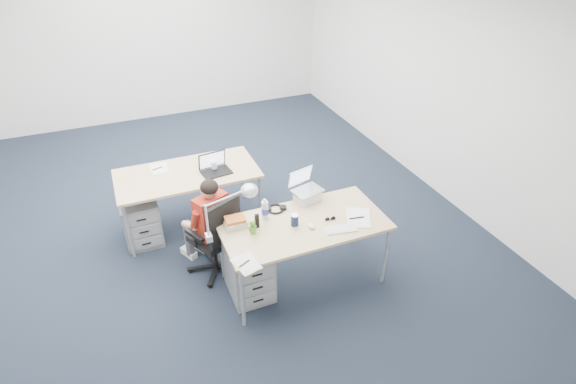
{
  "coord_description": "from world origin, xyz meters",
  "views": [
    {
      "loc": [
        -0.87,
        -4.62,
        3.32
      ],
      "look_at": [
        0.6,
        -1.07,
        0.85
      ],
      "focal_mm": 28.0,
      "sensor_mm": 36.0,
      "label": 1
    }
  ],
  "objects_px": {
    "computer_mouse": "(311,226)",
    "dark_laptop": "(216,164)",
    "bear_figurine": "(253,227)",
    "office_chair": "(217,250)",
    "book_stack": "(236,222)",
    "desk_near": "(304,227)",
    "wireless_keyboard": "(341,229)",
    "drawer_pedestal_far": "(141,220)",
    "water_bottle": "(265,209)",
    "silver_laptop": "(307,187)",
    "cordless_phone": "(257,221)",
    "headphones": "(276,208)",
    "desk_lamp": "(224,213)",
    "sunglasses": "(330,219)",
    "far_cup": "(214,166)",
    "seated_person": "(205,222)",
    "desk_far": "(187,176)",
    "can_koozie": "(295,220)",
    "drawer_pedestal_near": "(249,271)"
  },
  "relations": [
    {
      "from": "computer_mouse",
      "to": "dark_laptop",
      "type": "xyz_separation_m",
      "value": [
        -0.57,
        1.35,
        0.1
      ]
    },
    {
      "from": "computer_mouse",
      "to": "bear_figurine",
      "type": "height_order",
      "value": "bear_figurine"
    },
    {
      "from": "office_chair",
      "to": "book_stack",
      "type": "relative_size",
      "value": 4.7
    },
    {
      "from": "computer_mouse",
      "to": "desk_near",
      "type": "bearing_deg",
      "value": 109.31
    },
    {
      "from": "wireless_keyboard",
      "to": "bear_figurine",
      "type": "distance_m",
      "value": 0.83
    },
    {
      "from": "drawer_pedestal_far",
      "to": "water_bottle",
      "type": "distance_m",
      "value": 1.68
    },
    {
      "from": "silver_laptop",
      "to": "cordless_phone",
      "type": "height_order",
      "value": "silver_laptop"
    },
    {
      "from": "book_stack",
      "to": "headphones",
      "type": "bearing_deg",
      "value": 13.31
    },
    {
      "from": "bear_figurine",
      "to": "desk_lamp",
      "type": "distance_m",
      "value": 0.32
    },
    {
      "from": "sunglasses",
      "to": "far_cup",
      "type": "bearing_deg",
      "value": 126.26
    },
    {
      "from": "seated_person",
      "to": "cordless_phone",
      "type": "xyz_separation_m",
      "value": [
        0.4,
        -0.51,
        0.25
      ]
    },
    {
      "from": "desk_far",
      "to": "water_bottle",
      "type": "relative_size",
      "value": 7.27
    },
    {
      "from": "cordless_phone",
      "to": "desk_lamp",
      "type": "xyz_separation_m",
      "value": [
        -0.31,
        -0.02,
        0.19
      ]
    },
    {
      "from": "drawer_pedestal_far",
      "to": "dark_laptop",
      "type": "bearing_deg",
      "value": -4.2
    },
    {
      "from": "wireless_keyboard",
      "to": "can_koozie",
      "type": "distance_m",
      "value": 0.44
    },
    {
      "from": "silver_laptop",
      "to": "water_bottle",
      "type": "height_order",
      "value": "silver_laptop"
    },
    {
      "from": "computer_mouse",
      "to": "can_koozie",
      "type": "xyz_separation_m",
      "value": [
        -0.13,
        0.1,
        0.04
      ]
    },
    {
      "from": "desk_near",
      "to": "bear_figurine",
      "type": "bearing_deg",
      "value": 176.11
    },
    {
      "from": "silver_laptop",
      "to": "computer_mouse",
      "type": "height_order",
      "value": "silver_laptop"
    },
    {
      "from": "silver_laptop",
      "to": "desk_lamp",
      "type": "relative_size",
      "value": 0.61
    },
    {
      "from": "seated_person",
      "to": "water_bottle",
      "type": "height_order",
      "value": "seated_person"
    },
    {
      "from": "headphones",
      "to": "book_stack",
      "type": "height_order",
      "value": "book_stack"
    },
    {
      "from": "office_chair",
      "to": "silver_laptop",
      "type": "xyz_separation_m",
      "value": [
        0.97,
        -0.12,
        0.62
      ]
    },
    {
      "from": "can_koozie",
      "to": "far_cup",
      "type": "distance_m",
      "value": 1.41
    },
    {
      "from": "desk_near",
      "to": "office_chair",
      "type": "xyz_separation_m",
      "value": [
        -0.78,
        0.47,
        -0.41
      ]
    },
    {
      "from": "computer_mouse",
      "to": "office_chair",
      "type": "bearing_deg",
      "value": 141.89
    },
    {
      "from": "drawer_pedestal_far",
      "to": "headphones",
      "type": "distance_m",
      "value": 1.69
    },
    {
      "from": "wireless_keyboard",
      "to": "computer_mouse",
      "type": "distance_m",
      "value": 0.28
    },
    {
      "from": "desk_far",
      "to": "headphones",
      "type": "relative_size",
      "value": 7.16
    },
    {
      "from": "desk_far",
      "to": "water_bottle",
      "type": "height_order",
      "value": "water_bottle"
    },
    {
      "from": "water_bottle",
      "to": "desk_lamp",
      "type": "relative_size",
      "value": 0.42
    },
    {
      "from": "computer_mouse",
      "to": "can_koozie",
      "type": "distance_m",
      "value": 0.17
    },
    {
      "from": "drawer_pedestal_far",
      "to": "silver_laptop",
      "type": "height_order",
      "value": "silver_laptop"
    },
    {
      "from": "drawer_pedestal_far",
      "to": "desk_lamp",
      "type": "xyz_separation_m",
      "value": [
        0.69,
        -1.23,
        0.72
      ]
    },
    {
      "from": "dark_laptop",
      "to": "far_cup",
      "type": "relative_size",
      "value": 3.28
    },
    {
      "from": "can_koozie",
      "to": "water_bottle",
      "type": "relative_size",
      "value": 0.55
    },
    {
      "from": "silver_laptop",
      "to": "desk_lamp",
      "type": "xyz_separation_m",
      "value": [
        -0.95,
        -0.26,
        0.1
      ]
    },
    {
      "from": "office_chair",
      "to": "silver_laptop",
      "type": "distance_m",
      "value": 1.16
    },
    {
      "from": "drawer_pedestal_near",
      "to": "computer_mouse",
      "type": "height_order",
      "value": "computer_mouse"
    },
    {
      "from": "desk_near",
      "to": "wireless_keyboard",
      "type": "relative_size",
      "value": 5.42
    },
    {
      "from": "sunglasses",
      "to": "far_cup",
      "type": "distance_m",
      "value": 1.61
    },
    {
      "from": "desk_near",
      "to": "water_bottle",
      "type": "height_order",
      "value": "water_bottle"
    },
    {
      "from": "desk_near",
      "to": "office_chair",
      "type": "bearing_deg",
      "value": 148.67
    },
    {
      "from": "cordless_phone",
      "to": "dark_laptop",
      "type": "relative_size",
      "value": 0.46
    },
    {
      "from": "office_chair",
      "to": "desk_far",
      "type": "bearing_deg",
      "value": 69.08
    },
    {
      "from": "seated_person",
      "to": "can_koozie",
      "type": "bearing_deg",
      "value": -65.88
    },
    {
      "from": "book_stack",
      "to": "sunglasses",
      "type": "xyz_separation_m",
      "value": [
        0.88,
        -0.26,
        -0.03
      ]
    },
    {
      "from": "seated_person",
      "to": "silver_laptop",
      "type": "bearing_deg",
      "value": -40.76
    },
    {
      "from": "seated_person",
      "to": "computer_mouse",
      "type": "xyz_separation_m",
      "value": [
        0.87,
        -0.71,
        0.19
      ]
    },
    {
      "from": "sunglasses",
      "to": "book_stack",
      "type": "bearing_deg",
      "value": 170.36
    }
  ]
}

